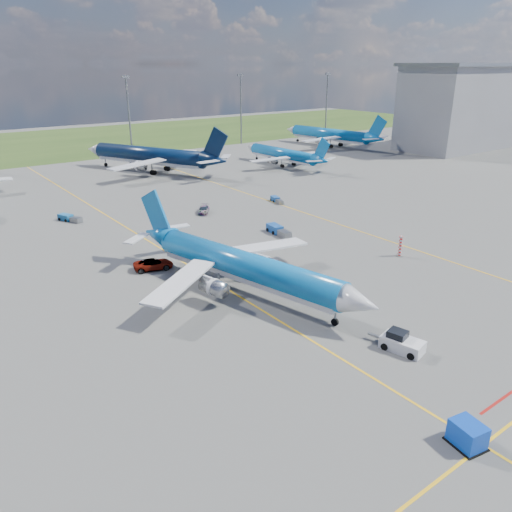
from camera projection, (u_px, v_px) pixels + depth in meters
ground at (300, 333)px, 50.89m from camera, size 400.00×400.00×0.00m
taxiway_lines at (173, 255)px, 71.72m from camera, size 60.25×160.00×0.02m
floodlight_masts at (59, 116)px, 134.26m from camera, size 202.20×0.50×22.70m
terminal_building at (460, 107)px, 157.96m from camera, size 42.00×22.00×26.00m
warning_post at (400, 246)px, 70.83m from camera, size 0.50×0.50×3.00m
bg_jet_n at (151, 172)px, 127.24m from camera, size 50.97×55.99×11.90m
bg_jet_ne at (283, 165)px, 135.16m from camera, size 26.65×34.34×8.77m
bg_jet_ene at (329, 146)px, 166.90m from camera, size 37.00×45.63×10.98m
main_airliner at (246, 292)px, 60.00m from camera, size 36.22×42.93×9.82m
pushback_tug at (401, 343)px, 47.68m from camera, size 2.97×5.69×1.89m
uld_container at (467, 434)px, 35.67m from camera, size 2.21×2.58×1.83m
service_car_b at (153, 264)px, 66.52m from camera, size 5.67×3.74×1.45m
service_car_c at (204, 210)px, 91.74m from camera, size 4.13×4.59×1.28m
baggage_tug_w at (278, 231)px, 80.40m from camera, size 2.21×5.75×1.26m
baggage_tug_c at (69, 218)px, 87.10m from camera, size 3.19×4.91×1.08m
baggage_tug_e at (277, 200)px, 99.05m from camera, size 2.22×4.44×0.96m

